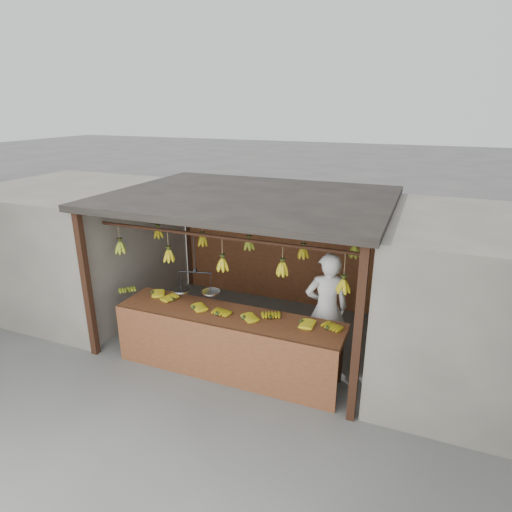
% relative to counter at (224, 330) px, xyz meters
% --- Properties ---
extents(ground, '(80.00, 80.00, 0.00)m').
position_rel_counter_xyz_m(ground, '(-0.13, 1.22, -0.71)').
color(ground, '#5B5B57').
extents(stall, '(4.30, 3.30, 2.40)m').
position_rel_counter_xyz_m(stall, '(-0.13, 1.55, 1.27)').
color(stall, black).
rests_on(stall, ground).
extents(neighbor_left, '(3.00, 3.00, 2.30)m').
position_rel_counter_xyz_m(neighbor_left, '(-3.73, 1.22, 0.44)').
color(neighbor_left, slate).
rests_on(neighbor_left, ground).
extents(neighbor_right, '(3.00, 3.00, 2.30)m').
position_rel_counter_xyz_m(neighbor_right, '(3.47, 1.22, 0.44)').
color(neighbor_right, slate).
rests_on(neighbor_right, ground).
extents(counter, '(3.57, 0.76, 0.96)m').
position_rel_counter_xyz_m(counter, '(0.00, 0.00, 0.00)').
color(counter, brown).
rests_on(counter, ground).
extents(hanging_bananas, '(3.57, 2.22, 0.39)m').
position_rel_counter_xyz_m(hanging_bananas, '(-0.12, 1.22, 0.90)').
color(hanging_bananas, '#92A523').
rests_on(hanging_bananas, ground).
extents(balance_scale, '(0.70, 0.36, 0.89)m').
position_rel_counter_xyz_m(balance_scale, '(-0.55, 0.22, 0.47)').
color(balance_scale, black).
rests_on(balance_scale, ground).
extents(vendor, '(0.75, 0.63, 1.74)m').
position_rel_counter_xyz_m(vendor, '(1.25, 0.87, 0.16)').
color(vendor, white).
rests_on(vendor, ground).
extents(bag_bundles, '(0.08, 0.26, 1.25)m').
position_rel_counter_xyz_m(bag_bundles, '(1.81, 2.57, 0.30)').
color(bag_bundles, red).
rests_on(bag_bundles, ground).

